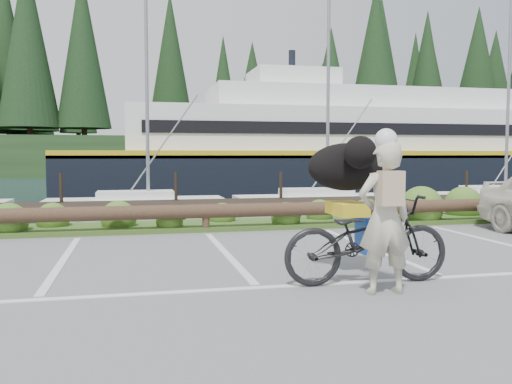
% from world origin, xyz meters
% --- Properties ---
extents(ground, '(72.00, 72.00, 0.00)m').
position_xyz_m(ground, '(0.00, 0.00, 0.00)').
color(ground, slate).
extents(harbor_backdrop, '(170.00, 160.00, 30.00)m').
position_xyz_m(harbor_backdrop, '(0.40, 78.42, -0.00)').
color(harbor_backdrop, '#162436').
rests_on(harbor_backdrop, ground).
extents(vegetation_strip, '(34.00, 1.60, 0.10)m').
position_xyz_m(vegetation_strip, '(0.00, 5.30, 0.05)').
color(vegetation_strip, '#3D5B21').
rests_on(vegetation_strip, ground).
extents(log_rail, '(32.00, 0.30, 0.60)m').
position_xyz_m(log_rail, '(0.00, 4.60, 0.00)').
color(log_rail, '#443021').
rests_on(log_rail, ground).
extents(bicycle, '(2.22, 0.81, 1.16)m').
position_xyz_m(bicycle, '(1.42, -0.47, 0.58)').
color(bicycle, black).
rests_on(bicycle, ground).
extents(cyclist, '(0.67, 0.45, 1.82)m').
position_xyz_m(cyclist, '(1.41, -0.99, 0.91)').
color(cyclist, beige).
rests_on(cyclist, ground).
extents(dog, '(0.59, 1.17, 0.67)m').
position_xyz_m(dog, '(1.44, 0.23, 1.49)').
color(dog, black).
rests_on(dog, bicycle).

